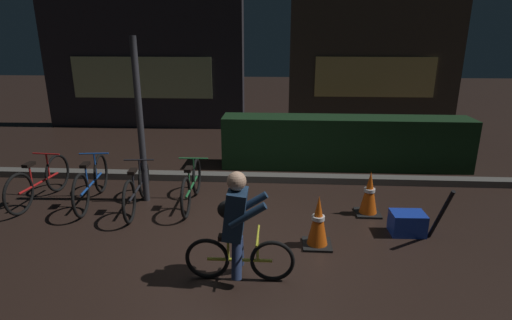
# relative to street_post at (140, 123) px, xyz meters

# --- Properties ---
(ground_plane) EXTENTS (40.00, 40.00, 0.00)m
(ground_plane) POSITION_rel_street_post_xyz_m (1.60, -1.20, -1.27)
(ground_plane) COLOR black
(sidewalk_curb) EXTENTS (12.00, 0.24, 0.12)m
(sidewalk_curb) POSITION_rel_street_post_xyz_m (1.60, 1.00, -1.21)
(sidewalk_curb) COLOR #56544F
(sidewalk_curb) RESTS_ON ground
(hedge_row) EXTENTS (4.80, 0.70, 1.01)m
(hedge_row) POSITION_rel_street_post_xyz_m (3.40, 1.90, -0.76)
(hedge_row) COLOR black
(hedge_row) RESTS_ON ground
(storefront_left) EXTENTS (5.48, 0.54, 4.11)m
(storefront_left) POSITION_rel_street_post_xyz_m (-1.65, 5.30, 0.78)
(storefront_left) COLOR #262328
(storefront_left) RESTS_ON ground
(storefront_right) EXTENTS (4.72, 0.54, 3.94)m
(storefront_right) POSITION_rel_street_post_xyz_m (4.72, 6.00, 0.69)
(storefront_right) COLOR #42382D
(storefront_right) RESTS_ON ground
(street_post) EXTENTS (0.10, 0.10, 2.54)m
(street_post) POSITION_rel_street_post_xyz_m (0.00, 0.00, 0.00)
(street_post) COLOR #2D2D33
(street_post) RESTS_ON ground
(parked_bike_leftmost) EXTENTS (0.46, 1.58, 0.73)m
(parked_bike_leftmost) POSITION_rel_street_post_xyz_m (-1.65, -0.16, -0.94)
(parked_bike_leftmost) COLOR black
(parked_bike_leftmost) RESTS_ON ground
(parked_bike_left_mid) EXTENTS (0.46, 1.61, 0.75)m
(parked_bike_left_mid) POSITION_rel_street_post_xyz_m (-0.80, -0.16, -0.93)
(parked_bike_left_mid) COLOR black
(parked_bike_left_mid) RESTS_ON ground
(parked_bike_center_left) EXTENTS (0.46, 1.54, 0.71)m
(parked_bike_center_left) POSITION_rel_street_post_xyz_m (-0.02, -0.33, -0.94)
(parked_bike_center_left) COLOR black
(parked_bike_center_left) RESTS_ON ground
(parked_bike_center_right) EXTENTS (0.46, 1.50, 0.69)m
(parked_bike_center_right) POSITION_rel_street_post_xyz_m (0.77, -0.13, -0.95)
(parked_bike_center_right) COLOR black
(parked_bike_center_right) RESTS_ON ground
(traffic_cone_near) EXTENTS (0.36, 0.36, 0.68)m
(traffic_cone_near) POSITION_rel_street_post_xyz_m (2.62, -1.30, -0.94)
(traffic_cone_near) COLOR black
(traffic_cone_near) RESTS_ON ground
(traffic_cone_far) EXTENTS (0.36, 0.36, 0.67)m
(traffic_cone_far) POSITION_rel_street_post_xyz_m (3.44, -0.31, -0.95)
(traffic_cone_far) COLOR black
(traffic_cone_far) RESTS_ON ground
(blue_crate) EXTENTS (0.45, 0.33, 0.30)m
(blue_crate) POSITION_rel_street_post_xyz_m (3.84, -0.90, -1.12)
(blue_crate) COLOR #193DB7
(blue_crate) RESTS_ON ground
(cyclist) EXTENTS (1.19, 0.51, 1.25)m
(cyclist) POSITION_rel_street_post_xyz_m (1.69, -2.07, -0.64)
(cyclist) COLOR black
(cyclist) RESTS_ON ground
(closed_umbrella) EXTENTS (0.13, 0.40, 0.79)m
(closed_umbrella) POSITION_rel_street_post_xyz_m (4.15, -1.15, -0.87)
(closed_umbrella) COLOR black
(closed_umbrella) RESTS_ON ground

